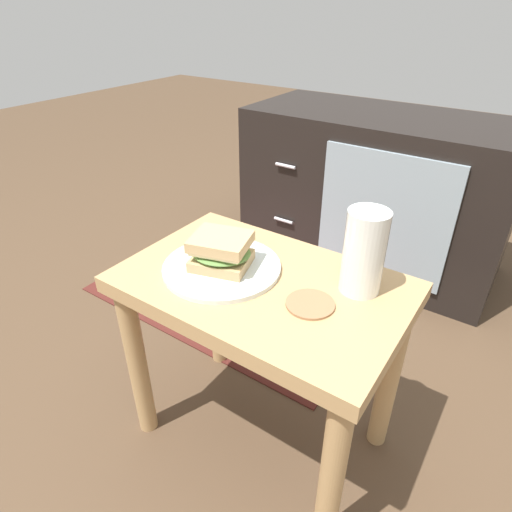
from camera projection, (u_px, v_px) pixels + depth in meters
ground_plane at (261, 431)px, 1.09m from camera, size 8.00×8.00×0.00m
side_table at (262, 316)px, 0.90m from camera, size 0.56×0.36×0.46m
tv_cabinet at (375, 192)px, 1.66m from camera, size 0.96×0.46×0.58m
area_rug at (242, 287)px, 1.61m from camera, size 0.97×0.69×0.01m
plate at (222, 267)px, 0.88m from camera, size 0.24×0.24×0.01m
sandwich_front at (221, 251)px, 0.86m from camera, size 0.14×0.13×0.07m
beer_glass at (364, 254)px, 0.78m from camera, size 0.08×0.08×0.16m
coaster at (310, 304)px, 0.78m from camera, size 0.09×0.09×0.01m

